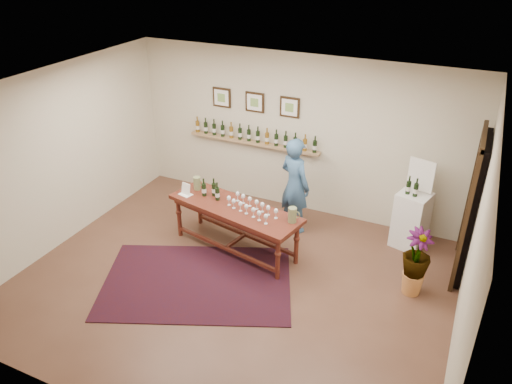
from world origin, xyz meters
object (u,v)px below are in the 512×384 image
at_px(tasting_table, 235,213).
at_px(person, 295,185).
at_px(potted_plant, 416,262).
at_px(display_pedestal, 411,220).

distance_m(tasting_table, person, 1.16).
relative_size(tasting_table, potted_plant, 2.59).
bearing_deg(tasting_table, potted_plant, 13.51).
bearing_deg(display_pedestal, potted_plant, -77.98).
xyz_separation_m(display_pedestal, potted_plant, (0.26, -1.21, 0.05)).
relative_size(tasting_table, display_pedestal, 2.44).
bearing_deg(display_pedestal, tasting_table, -152.69).
distance_m(display_pedestal, potted_plant, 1.23).
height_order(tasting_table, person, person).
height_order(tasting_table, potted_plant, potted_plant).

